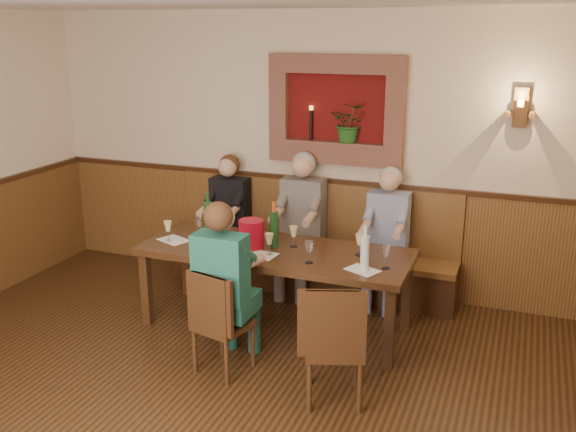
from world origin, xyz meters
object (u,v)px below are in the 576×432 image
(person_bench_left, at_px, (227,231))
(wine_bottle_green_a, at_px, (274,229))
(bench, at_px, (310,259))
(wine_bottle_green_b, at_px, (208,218))
(spittoon_bucket, at_px, (251,234))
(water_bottle, at_px, (365,252))
(dining_table, at_px, (275,257))
(person_bench_right, at_px, (385,250))
(person_chair_front, at_px, (227,299))
(chair_near_right, at_px, (334,367))
(person_bench_mid, at_px, (300,236))
(chair_near_left, at_px, (222,341))

(person_bench_left, height_order, wine_bottle_green_a, person_bench_left)
(bench, bearing_deg, wine_bottle_green_b, -131.98)
(spittoon_bucket, bearing_deg, water_bottle, -9.38)
(dining_table, bearing_deg, wine_bottle_green_a, 126.77)
(person_bench_right, relative_size, person_chair_front, 0.98)
(chair_near_right, relative_size, wine_bottle_green_b, 2.29)
(bench, height_order, person_bench_mid, person_bench_mid)
(person_bench_right, bearing_deg, person_chair_front, -119.24)
(chair_near_right, bearing_deg, person_bench_left, 114.36)
(chair_near_left, distance_m, person_bench_left, 1.91)
(person_bench_mid, bearing_deg, chair_near_left, -91.21)
(dining_table, height_order, wine_bottle_green_a, wine_bottle_green_a)
(person_bench_mid, distance_m, wine_bottle_green_a, 0.86)
(person_chair_front, relative_size, spittoon_bucket, 5.51)
(person_bench_mid, relative_size, wine_bottle_green_a, 3.45)
(person_bench_mid, height_order, person_bench_right, person_bench_mid)
(person_bench_left, bearing_deg, person_chair_front, -64.02)
(dining_table, xyz_separation_m, person_bench_mid, (-0.07, 0.84, -0.08))
(chair_near_left, height_order, wine_bottle_green_b, wine_bottle_green_b)
(bench, relative_size, spittoon_bucket, 11.81)
(person_bench_mid, bearing_deg, dining_table, -85.29)
(dining_table, bearing_deg, spittoon_bucket, -168.48)
(dining_table, relative_size, person_chair_front, 1.72)
(wine_bottle_green_a, relative_size, wine_bottle_green_b, 1.02)
(dining_table, xyz_separation_m, person_bench_left, (-0.89, 0.84, -0.12))
(person_bench_left, distance_m, water_bottle, 2.08)
(chair_near_left, height_order, person_bench_left, person_bench_left)
(wine_bottle_green_a, bearing_deg, chair_near_right, -49.11)
(dining_table, bearing_deg, person_bench_mid, 94.71)
(person_chair_front, bearing_deg, person_bench_right, 60.76)
(wine_bottle_green_a, bearing_deg, dining_table, -53.23)
(person_bench_mid, xyz_separation_m, person_bench_right, (0.87, 0.00, -0.04))
(bench, bearing_deg, water_bottle, -53.49)
(person_chair_front, bearing_deg, bench, 86.65)
(spittoon_bucket, bearing_deg, chair_near_left, -82.70)
(person_chair_front, distance_m, wine_bottle_green_a, 0.89)
(person_bench_mid, xyz_separation_m, person_chair_front, (-0.03, -1.62, -0.02))
(dining_table, relative_size, wine_bottle_green_b, 5.85)
(wine_bottle_green_b, bearing_deg, person_bench_left, 102.71)
(spittoon_bucket, bearing_deg, person_chair_front, -81.44)
(dining_table, bearing_deg, chair_near_left, -96.86)
(bench, distance_m, spittoon_bucket, 1.15)
(bench, xyz_separation_m, wine_bottle_green_a, (-0.03, -0.91, 0.60))
(chair_near_right, xyz_separation_m, water_bottle, (0.02, 0.75, 0.63))
(person_bench_left, bearing_deg, person_bench_mid, -0.19)
(dining_table, distance_m, chair_near_right, 1.35)
(chair_near_left, distance_m, person_bench_mid, 1.75)
(person_bench_left, xyz_separation_m, person_chair_front, (0.79, -1.62, 0.02))
(person_bench_mid, bearing_deg, water_bottle, -48.65)
(person_bench_mid, distance_m, spittoon_bucket, 0.93)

